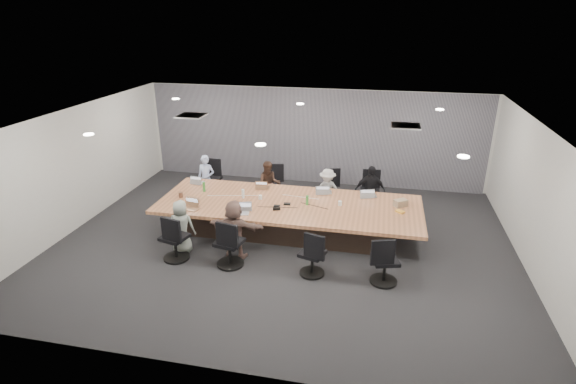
% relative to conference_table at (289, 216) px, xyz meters
% --- Properties ---
extents(floor, '(10.00, 8.00, 0.00)m').
position_rel_conference_table_xyz_m(floor, '(0.00, -0.50, -0.40)').
color(floor, '#27272A').
rests_on(floor, ground).
extents(ceiling, '(10.00, 8.00, 0.00)m').
position_rel_conference_table_xyz_m(ceiling, '(0.00, -0.50, 2.40)').
color(ceiling, white).
rests_on(ceiling, wall_back).
extents(wall_back, '(10.00, 0.00, 2.80)m').
position_rel_conference_table_xyz_m(wall_back, '(0.00, 3.50, 1.00)').
color(wall_back, beige).
rests_on(wall_back, ground).
extents(wall_front, '(10.00, 0.00, 2.80)m').
position_rel_conference_table_xyz_m(wall_front, '(0.00, -4.50, 1.00)').
color(wall_front, beige).
rests_on(wall_front, ground).
extents(wall_left, '(0.00, 8.00, 2.80)m').
position_rel_conference_table_xyz_m(wall_left, '(-5.00, -0.50, 1.00)').
color(wall_left, beige).
rests_on(wall_left, ground).
extents(wall_right, '(0.00, 8.00, 2.80)m').
position_rel_conference_table_xyz_m(wall_right, '(5.00, -0.50, 1.00)').
color(wall_right, beige).
rests_on(wall_right, ground).
extents(curtain, '(9.80, 0.04, 2.80)m').
position_rel_conference_table_xyz_m(curtain, '(0.00, 3.42, 1.00)').
color(curtain, gray).
rests_on(curtain, ground).
extents(conference_table, '(6.00, 2.20, 0.74)m').
position_rel_conference_table_xyz_m(conference_table, '(0.00, 0.00, 0.00)').
color(conference_table, '#33251E').
rests_on(conference_table, ground).
extents(chair_0, '(0.60, 0.60, 0.86)m').
position_rel_conference_table_xyz_m(chair_0, '(-2.55, 1.70, 0.03)').
color(chair_0, black).
rests_on(chair_0, ground).
extents(chair_1, '(0.65, 0.65, 0.80)m').
position_rel_conference_table_xyz_m(chair_1, '(-0.81, 1.70, 0.00)').
color(chair_1, black).
rests_on(chair_1, ground).
extents(chair_2, '(0.63, 0.63, 0.77)m').
position_rel_conference_table_xyz_m(chair_2, '(0.72, 1.70, -0.02)').
color(chair_2, black).
rests_on(chair_2, ground).
extents(chair_3, '(0.60, 0.60, 0.85)m').
position_rel_conference_table_xyz_m(chair_3, '(1.78, 1.70, 0.02)').
color(chair_3, black).
rests_on(chair_3, ground).
extents(chair_4, '(0.70, 0.70, 0.85)m').
position_rel_conference_table_xyz_m(chair_4, '(-2.05, -1.70, 0.02)').
color(chair_4, black).
rests_on(chair_4, ground).
extents(chair_5, '(0.69, 0.69, 0.87)m').
position_rel_conference_table_xyz_m(chair_5, '(-0.87, -1.70, 0.03)').
color(chair_5, black).
rests_on(chair_5, ground).
extents(chair_6, '(0.65, 0.65, 0.77)m').
position_rel_conference_table_xyz_m(chair_6, '(0.82, -1.70, -0.01)').
color(chair_6, black).
rests_on(chair_6, ground).
extents(chair_7, '(0.68, 0.68, 0.82)m').
position_rel_conference_table_xyz_m(chair_7, '(2.21, -1.70, 0.01)').
color(chair_7, black).
rests_on(chair_7, ground).
extents(person_0, '(0.47, 0.31, 1.29)m').
position_rel_conference_table_xyz_m(person_0, '(-2.55, 1.35, 0.24)').
color(person_0, '#ACBEEC').
rests_on(person_0, ground).
extents(laptop_0, '(0.32, 0.23, 0.02)m').
position_rel_conference_table_xyz_m(laptop_0, '(-2.55, 0.80, 0.35)').
color(laptop_0, '#B2B2B7').
rests_on(laptop_0, conference_table).
extents(person_1, '(0.70, 0.61, 1.24)m').
position_rel_conference_table_xyz_m(person_1, '(-0.81, 1.35, 0.22)').
color(person_1, '#3D2920').
rests_on(person_1, ground).
extents(laptop_1, '(0.32, 0.24, 0.02)m').
position_rel_conference_table_xyz_m(laptop_1, '(-0.81, 0.80, 0.35)').
color(laptop_1, '#8C6647').
rests_on(laptop_1, conference_table).
extents(person_2, '(0.82, 0.58, 1.15)m').
position_rel_conference_table_xyz_m(person_2, '(0.72, 1.35, 0.18)').
color(person_2, '#ABABAB').
rests_on(person_2, ground).
extents(laptop_2, '(0.37, 0.29, 0.02)m').
position_rel_conference_table_xyz_m(laptop_2, '(0.72, 0.80, 0.35)').
color(laptop_2, '#B2B2B7').
rests_on(laptop_2, conference_table).
extents(person_3, '(0.82, 0.46, 1.31)m').
position_rel_conference_table_xyz_m(person_3, '(1.78, 1.35, 0.26)').
color(person_3, black).
rests_on(person_3, ground).
extents(laptop_3, '(0.39, 0.31, 0.02)m').
position_rel_conference_table_xyz_m(laptop_3, '(1.78, 0.80, 0.35)').
color(laptop_3, '#B2B2B7').
rests_on(laptop_3, conference_table).
extents(person_4, '(0.61, 0.43, 1.17)m').
position_rel_conference_table_xyz_m(person_4, '(-2.05, -1.35, 0.18)').
color(person_4, gray).
rests_on(person_4, ground).
extents(laptop_4, '(0.38, 0.29, 0.02)m').
position_rel_conference_table_xyz_m(laptop_4, '(-2.05, -0.80, 0.35)').
color(laptop_4, '#8C6647').
rests_on(laptop_4, conference_table).
extents(person_5, '(1.19, 0.40, 1.28)m').
position_rel_conference_table_xyz_m(person_5, '(-0.87, -1.35, 0.24)').
color(person_5, '#765850').
rests_on(person_5, ground).
extents(laptop_5, '(0.32, 0.25, 0.02)m').
position_rel_conference_table_xyz_m(laptop_5, '(-0.87, -0.80, 0.35)').
color(laptop_5, '#B2B2B7').
rests_on(laptop_5, conference_table).
extents(bottle_green_left, '(0.08, 0.08, 0.24)m').
position_rel_conference_table_xyz_m(bottle_green_left, '(-2.17, 0.27, 0.46)').
color(bottle_green_left, '#378733').
rests_on(bottle_green_left, conference_table).
extents(bottle_green_right, '(0.08, 0.08, 0.22)m').
position_rel_conference_table_xyz_m(bottle_green_right, '(0.43, -0.01, 0.45)').
color(bottle_green_right, '#378733').
rests_on(bottle_green_right, conference_table).
extents(bottle_clear, '(0.07, 0.07, 0.22)m').
position_rel_conference_table_xyz_m(bottle_clear, '(-1.11, 0.07, 0.45)').
color(bottle_clear, silver).
rests_on(bottle_clear, conference_table).
extents(cup_white_far, '(0.11, 0.11, 0.10)m').
position_rel_conference_table_xyz_m(cup_white_far, '(-0.70, 0.07, 0.39)').
color(cup_white_far, white).
rests_on(cup_white_far, conference_table).
extents(cup_white_near, '(0.10, 0.10, 0.10)m').
position_rel_conference_table_xyz_m(cup_white_near, '(1.16, 0.10, 0.39)').
color(cup_white_near, white).
rests_on(cup_white_near, conference_table).
extents(mug_brown, '(0.11, 0.11, 0.12)m').
position_rel_conference_table_xyz_m(mug_brown, '(-2.57, -0.20, 0.40)').
color(mug_brown, brown).
rests_on(mug_brown, conference_table).
extents(mic_left, '(0.14, 0.09, 0.03)m').
position_rel_conference_table_xyz_m(mic_left, '(-0.23, -0.26, 0.35)').
color(mic_left, black).
rests_on(mic_left, conference_table).
extents(mic_right, '(0.16, 0.12, 0.03)m').
position_rel_conference_table_xyz_m(mic_right, '(-0.02, -0.10, 0.35)').
color(mic_right, black).
rests_on(mic_right, conference_table).
extents(stapler, '(0.16, 0.09, 0.06)m').
position_rel_conference_table_xyz_m(stapler, '(-0.18, -0.45, 0.37)').
color(stapler, black).
rests_on(stapler, conference_table).
extents(canvas_bag, '(0.34, 0.32, 0.15)m').
position_rel_conference_table_xyz_m(canvas_bag, '(2.50, 0.35, 0.42)').
color(canvas_bag, '#9E8264').
rests_on(canvas_bag, conference_table).
extents(snack_packet, '(0.22, 0.21, 0.04)m').
position_rel_conference_table_xyz_m(snack_packet, '(2.49, -0.01, 0.36)').
color(snack_packet, gold).
rests_on(snack_packet, conference_table).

